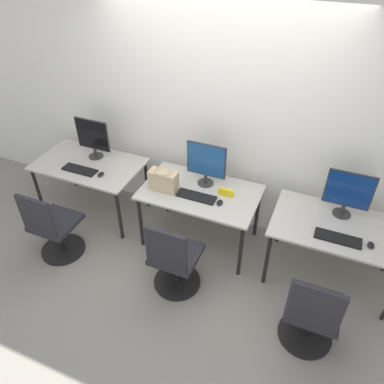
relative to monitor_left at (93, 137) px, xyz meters
name	(u,v)px	position (x,y,z in m)	size (l,w,h in m)	color
ground_plane	(187,261)	(1.41, -0.53, -0.96)	(20.00, 20.00, 0.00)	gray
wall_back	(219,111)	(1.41, 0.34, 0.44)	(12.00, 0.05, 2.80)	silver
desk_left	(89,168)	(0.00, -0.16, -0.33)	(1.24, 0.75, 0.70)	#BCB7AD
monitor_left	(93,137)	(0.00, 0.00, 0.00)	(0.43, 0.17, 0.48)	#2D2D2D
keyboard_left	(80,170)	(0.00, -0.32, -0.25)	(0.41, 0.14, 0.02)	black
mouse_left	(101,174)	(0.28, -0.32, -0.25)	(0.06, 0.09, 0.03)	black
office_chair_left	(54,230)	(0.06, -0.97, -0.60)	(0.48, 0.48, 0.89)	black
desk_center	(200,196)	(1.41, -0.16, -0.33)	(1.24, 0.75, 0.70)	#BCB7AD
monitor_center	(206,163)	(1.41, 0.00, 0.00)	(0.43, 0.17, 0.48)	#2D2D2D
keyboard_center	(196,196)	(1.41, -0.27, -0.25)	(0.41, 0.14, 0.02)	black
mouse_center	(220,203)	(1.67, -0.28, -0.25)	(0.06, 0.09, 0.03)	black
office_chair_center	(174,262)	(1.43, -0.89, -0.60)	(0.48, 0.48, 0.89)	black
desk_right	(338,232)	(2.82, -0.16, -0.33)	(1.24, 0.75, 0.70)	#BCB7AD
monitor_right	(348,193)	(2.82, 0.03, 0.00)	(0.43, 0.17, 0.48)	#2D2D2D
keyboard_right	(338,238)	(2.82, -0.34, -0.25)	(0.41, 0.14, 0.02)	black
mouse_right	(371,245)	(3.10, -0.32, -0.25)	(0.06, 0.09, 0.03)	black
office_chair_right	(311,316)	(2.75, -0.99, -0.60)	(0.48, 0.48, 0.89)	black
handbag	(163,180)	(1.04, -0.27, -0.15)	(0.30, 0.18, 0.25)	tan
placard_center	(226,192)	(1.68, -0.12, -0.22)	(0.16, 0.03, 0.08)	yellow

